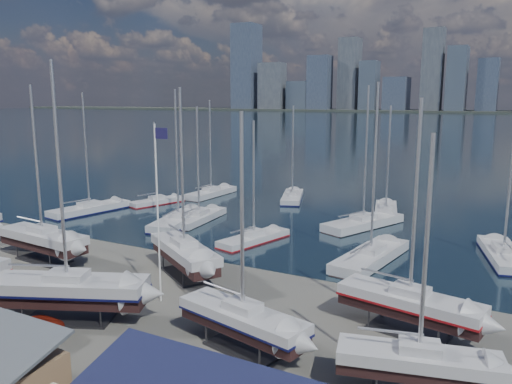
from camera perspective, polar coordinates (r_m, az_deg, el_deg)
The scene contains 23 objects.
ground at distance 38.77m, azimuth -12.65°, elevation -11.88°, with size 1400.00×1400.00×0.00m, color #605E59.
water at distance 338.00m, azimuth 24.38°, elevation 7.14°, with size 1400.00×600.00×0.40m, color #172735.
far_shore at distance 597.46m, azimuth 26.25°, elevation 8.21°, with size 1400.00×80.00×2.20m, color #2D332D.
skyline at distance 591.94m, azimuth 25.75°, elevation 11.92°, with size 639.14×43.80×107.69m.
sailboat_cradle_2 at distance 49.82m, azimuth -23.20°, elevation -4.92°, with size 9.91×3.46×15.89m.
sailboat_cradle_3 at distance 36.14m, azimuth -20.70°, elevation -10.40°, with size 10.90×6.97×17.05m.
sailboat_cradle_4 at distance 42.35m, azimuth -8.19°, elevation -6.83°, with size 9.48×7.33×15.57m.
sailboat_cradle_5 at distance 30.12m, azimuth -1.54°, elevation -14.31°, with size 8.89×4.23×14.02m.
sailboat_cradle_6 at distance 33.55m, azimuth 17.13°, elevation -12.05°, with size 9.37×4.17×14.74m.
sailboat_cradle_7 at distance 27.11m, azimuth 18.11°, elevation -17.95°, with size 8.21×4.05×13.15m.
sailboat_moored_0 at distance 68.66m, azimuth -18.47°, elevation -2.03°, with size 4.94×11.22×16.22m.
sailboat_moored_1 at distance 71.77m, azimuth -11.25°, elevation -1.15°, with size 4.65×8.37×12.06m.
sailboat_moored_2 at distance 76.60m, azimuth -5.15°, elevation -0.24°, with size 3.23×10.17×15.19m.
sailboat_moored_3 at distance 60.04m, azimuth -8.82°, elevation -3.36°, with size 5.43×11.46×16.52m.
sailboat_moored_4 at distance 61.03m, azimuth -6.51°, elevation -3.06°, with size 3.54×9.78×14.46m.
sailboat_moored_5 at distance 73.38m, azimuth 4.17°, elevation -0.72°, with size 5.80×9.97×14.39m.
sailboat_moored_6 at distance 51.85m, azimuth -0.25°, elevation -5.47°, with size 4.62×9.11×13.12m.
sailboat_moored_7 at distance 59.12m, azimuth 12.15°, elevation -3.68°, with size 7.27×11.53×16.90m.
sailboat_moored_8 at distance 66.57m, azimuth 14.62°, elevation -2.21°, with size 4.94×10.07×14.51m.
sailboat_moored_9 at distance 46.97m, azimuth 12.97°, elevation -7.45°, with size 4.66×11.48×16.84m.
sailboat_moored_10 at distance 51.77m, azimuth 26.40°, elevation -6.64°, with size 5.31×10.62×15.30m.
car_c at distance 33.65m, azimuth -25.87°, elevation -14.89°, with size 2.56×5.54×1.54m, color gray.
flagpole at distance 36.00m, azimuth -11.09°, elevation -1.01°, with size 1.14×0.12×12.97m.
Camera 1 is at (23.85, -36.83, 14.65)m, focal length 35.00 mm.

